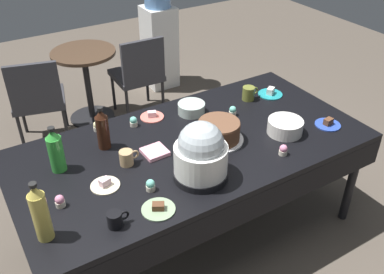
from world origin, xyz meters
TOP-DOWN VIEW (x-y plane):
  - ground at (0.00, 0.00)m, footprint 9.00×9.00m
  - potluck_table at (0.00, 0.00)m, footprint 2.20×1.10m
  - frosted_layer_cake at (0.16, -0.05)m, footprint 0.31×0.31m
  - slow_cooker at (-0.13, -0.30)m, footprint 0.31×0.31m
  - glass_salad_bowl at (0.19, 0.32)m, footprint 0.19×0.19m
  - ceramic_snack_bowl at (0.57, -0.20)m, footprint 0.23×0.23m
  - dessert_plate_sage at (-0.45, -0.42)m, footprint 0.17×0.17m
  - dessert_plate_cobalt at (0.88, -0.29)m, footprint 0.17×0.17m
  - dessert_plate_cream at (-0.61, -0.10)m, footprint 0.16×0.16m
  - dessert_plate_coral at (-0.07, 0.41)m, footprint 0.16×0.16m
  - dessert_plate_teal at (0.83, 0.25)m, footprint 0.18×0.18m
  - cupcake_berry at (-0.87, -0.13)m, footprint 0.05×0.05m
  - cupcake_cocoa at (-0.44, 0.45)m, footprint 0.05×0.05m
  - cupcake_lemon at (0.40, -0.38)m, footprint 0.05×0.05m
  - cupcake_rose at (-0.42, -0.26)m, footprint 0.05×0.05m
  - cupcake_vanilla at (-0.22, 0.38)m, footprint 0.05×0.05m
  - cupcake_mint at (0.42, 0.15)m, footprint 0.05×0.05m
  - soda_bottle_lime_soda at (-0.78, 0.18)m, footprint 0.09×0.09m
  - soda_bottle_ginger_ale at (-0.99, -0.30)m, footprint 0.08×0.08m
  - soda_bottle_cola at (-0.47, 0.25)m, footprint 0.08×0.08m
  - coffee_mug_black at (-0.68, -0.41)m, footprint 0.11×0.07m
  - coffee_mug_tan at (-0.43, 0.02)m, footprint 0.12×0.08m
  - coffee_mug_olive at (0.65, 0.27)m, footprint 0.13×0.09m
  - paper_napkin_stack at (-0.24, 0.03)m, footprint 0.14×0.14m
  - maroon_chair_left at (-0.57, 1.63)m, footprint 0.54×0.54m
  - maroon_chair_right at (0.40, 1.63)m, footprint 0.46×0.46m
  - round_cafe_table at (-0.05, 1.85)m, footprint 0.60×0.60m
  - water_cooler at (0.91, 2.17)m, footprint 0.32×0.32m

SIDE VIEW (x-z plane):
  - ground at x=0.00m, z-range 0.00..0.00m
  - maroon_chair_left at x=-0.57m, z-range 0.07..0.92m
  - maroon_chair_right at x=0.40m, z-range 0.07..0.92m
  - round_cafe_table at x=-0.05m, z-range 0.14..0.86m
  - water_cooler at x=0.91m, z-range -0.03..1.21m
  - potluck_table at x=0.00m, z-range 0.31..1.06m
  - dessert_plate_sage at x=-0.45m, z-range 0.74..0.78m
  - dessert_plate_coral at x=-0.07m, z-range 0.74..0.78m
  - dessert_plate_cream at x=-0.61m, z-range 0.74..0.79m
  - dessert_plate_cobalt at x=0.88m, z-range 0.74..0.79m
  - paper_napkin_stack at x=-0.24m, z-range 0.75..0.77m
  - dessert_plate_teal at x=0.83m, z-range 0.74..0.79m
  - cupcake_berry at x=-0.87m, z-range 0.75..0.82m
  - cupcake_cocoa at x=-0.44m, z-range 0.75..0.82m
  - cupcake_lemon at x=0.40m, z-range 0.75..0.82m
  - cupcake_rose at x=-0.42m, z-range 0.75..0.82m
  - cupcake_vanilla at x=-0.22m, z-range 0.75..0.82m
  - cupcake_mint at x=0.42m, z-range 0.75..0.82m
  - glass_salad_bowl at x=0.19m, z-range 0.75..0.82m
  - coffee_mug_black at x=-0.68m, z-range 0.75..0.83m
  - coffee_mug_tan at x=-0.43m, z-range 0.75..0.84m
  - ceramic_snack_bowl at x=0.57m, z-range 0.75..0.84m
  - coffee_mug_olive at x=0.65m, z-range 0.75..0.85m
  - frosted_layer_cake at x=0.16m, z-range 0.75..0.88m
  - soda_bottle_cola at x=-0.47m, z-range 0.74..1.02m
  - soda_bottle_lime_soda at x=-0.78m, z-range 0.74..1.02m
  - soda_bottle_ginger_ale at x=-0.99m, z-range 0.74..1.06m
  - slow_cooker at x=-0.13m, z-range 0.73..1.08m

